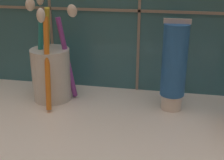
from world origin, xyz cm
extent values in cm
cube|color=white|center=(0.00, 0.00, 1.00)|extent=(68.88, 33.29, 2.00)
cube|color=gray|center=(0.00, 16.04, 17.53)|extent=(78.88, 0.24, 0.50)
cylinder|color=silver|center=(-13.24, 8.99, 6.75)|extent=(7.01, 7.01, 9.50)
cylinder|color=purple|center=(-10.36, 9.77, 9.73)|extent=(3.33, 1.67, 14.80)
ellipsoid|color=white|center=(-9.07, 10.10, 18.14)|extent=(2.27, 1.76, 2.44)
cylinder|color=yellow|center=(-14.70, 11.48, 10.45)|extent=(3.43, 3.76, 16.29)
cylinder|color=teal|center=(-14.96, 8.77, 10.23)|extent=(2.83, 1.12, 15.78)
ellipsoid|color=white|center=(-16.02, 8.85, 19.16)|extent=(2.04, 1.45, 2.38)
cylinder|color=orange|center=(-12.44, 5.71, 9.89)|extent=(2.24, 5.39, 15.24)
ellipsoid|color=white|center=(-11.79, 3.25, 18.43)|extent=(1.84, 2.51, 2.59)
cylinder|color=white|center=(8.53, 8.99, 3.34)|extent=(3.53, 3.53, 2.67)
cylinder|color=blue|center=(8.53, 8.99, 10.75)|extent=(4.16, 4.16, 12.17)
cube|color=silver|center=(8.53, 8.99, 17.24)|extent=(4.37, 0.36, 0.80)
camera|label=1|loc=(7.74, -41.07, 26.52)|focal=50.00mm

